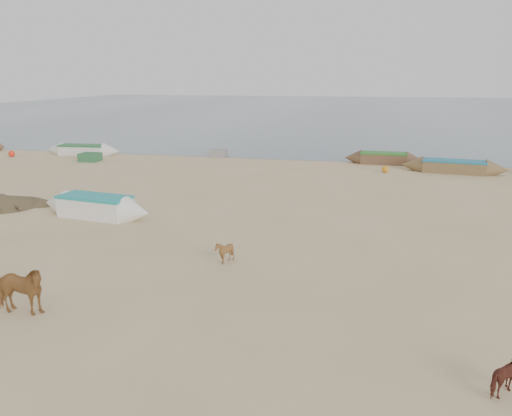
{
  "coord_description": "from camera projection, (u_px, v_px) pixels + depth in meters",
  "views": [
    {
      "loc": [
        4.28,
        -14.96,
        6.17
      ],
      "look_at": [
        0.0,
        4.0,
        1.0
      ],
      "focal_mm": 35.0,
      "sensor_mm": 36.0,
      "label": 1
    }
  ],
  "objects": [
    {
      "name": "waterline_canoes",
      "position": [
        329.0,
        159.0,
        35.62
      ],
      "size": [
        60.82,
        4.21,
        0.84
      ],
      "color": "brown",
      "rests_on": "ground"
    },
    {
      "name": "near_canoe",
      "position": [
        95.0,
        206.0,
        22.37
      ],
      "size": [
        5.74,
        2.07,
        0.98
      ],
      "primitive_type": null,
      "rotation": [
        0.0,
        0.0,
        -0.14
      ],
      "color": "white",
      "rests_on": "ground"
    },
    {
      "name": "cow_adult",
      "position": [
        18.0,
        290.0,
        13.14
      ],
      "size": [
        1.67,
        0.81,
        1.38
      ],
      "primitive_type": "imported",
      "rotation": [
        0.0,
        0.0,
        1.61
      ],
      "color": "#915F2F",
      "rests_on": "ground"
    },
    {
      "name": "sea",
      "position": [
        347.0,
        109.0,
        93.9
      ],
      "size": [
        160.0,
        160.0,
        0.0
      ],
      "primitive_type": "plane",
      "color": "slate",
      "rests_on": "ground"
    },
    {
      "name": "calf_front",
      "position": [
        224.0,
        252.0,
        16.87
      ],
      "size": [
        0.93,
        0.89,
        0.81
      ],
      "primitive_type": "imported",
      "rotation": [
        0.0,
        0.0,
        -1.17
      ],
      "color": "brown",
      "rests_on": "ground"
    },
    {
      "name": "calf_right",
      "position": [
        510.0,
        378.0,
        9.85
      ],
      "size": [
        0.83,
        0.91,
        0.77
      ],
      "primitive_type": "imported",
      "rotation": [
        0.0,
        0.0,
        1.31
      ],
      "color": "#58271C",
      "rests_on": "ground"
    },
    {
      "name": "debris_pile",
      "position": [
        4.0,
        200.0,
        24.5
      ],
      "size": [
        4.2,
        4.2,
        0.5
      ],
      "primitive_type": "cone",
      "rotation": [
        0.0,
        0.0,
        0.14
      ],
      "color": "brown",
      "rests_on": "ground"
    },
    {
      "name": "ground",
      "position": [
        230.0,
        267.0,
        16.6
      ],
      "size": [
        140.0,
        140.0,
        0.0
      ],
      "primitive_type": "plane",
      "color": "tan",
      "rests_on": "ground"
    },
    {
      "name": "beach_clutter",
      "position": [
        350.0,
        163.0,
        34.5
      ],
      "size": [
        44.02,
        5.34,
        0.64
      ],
      "color": "#2B6038",
      "rests_on": "ground"
    }
  ]
}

